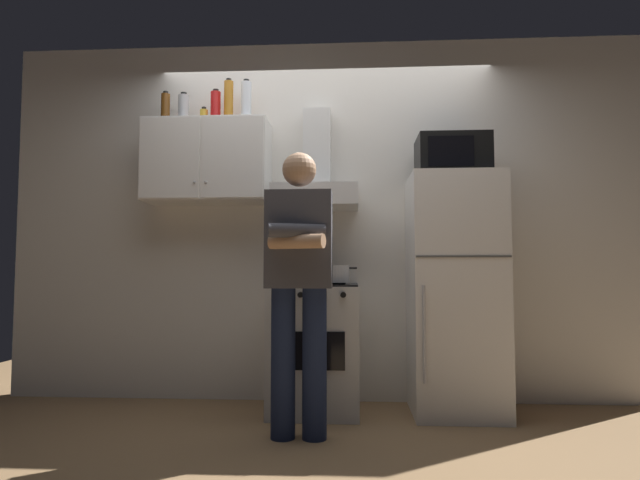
# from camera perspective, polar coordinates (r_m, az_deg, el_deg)

# --- Properties ---
(ground_plane) EXTENTS (7.00, 7.00, 0.00)m
(ground_plane) POSITION_cam_1_polar(r_m,az_deg,el_deg) (3.52, 0.00, -19.02)
(ground_plane) COLOR olive
(back_wall_tiled) EXTENTS (4.80, 0.10, 2.70)m
(back_wall_tiled) POSITION_cam_1_polar(r_m,az_deg,el_deg) (4.02, 0.53, 2.29)
(back_wall_tiled) COLOR silver
(back_wall_tiled) RESTS_ON ground_plane
(upper_cabinet) EXTENTS (0.90, 0.37, 0.60)m
(upper_cabinet) POSITION_cam_1_polar(r_m,az_deg,el_deg) (4.00, -12.05, 8.22)
(upper_cabinet) COLOR white
(stove_oven) EXTENTS (0.60, 0.62, 0.87)m
(stove_oven) POSITION_cam_1_polar(r_m,az_deg,el_deg) (3.68, -0.55, -11.47)
(stove_oven) COLOR silver
(stove_oven) RESTS_ON ground_plane
(range_hood) EXTENTS (0.60, 0.44, 0.75)m
(range_hood) POSITION_cam_1_polar(r_m,az_deg,el_deg) (3.83, -0.40, 6.32)
(range_hood) COLOR white
(refrigerator) EXTENTS (0.60, 0.62, 1.60)m
(refrigerator) POSITION_cam_1_polar(r_m,az_deg,el_deg) (3.71, 14.33, -5.60)
(refrigerator) COLOR white
(refrigerator) RESTS_ON ground_plane
(microwave) EXTENTS (0.48, 0.37, 0.28)m
(microwave) POSITION_cam_1_polar(r_m,az_deg,el_deg) (3.81, 14.05, 8.68)
(microwave) COLOR black
(microwave) RESTS_ON refrigerator
(person_standing) EXTENTS (0.38, 0.33, 1.64)m
(person_standing) POSITION_cam_1_polar(r_m,az_deg,el_deg) (3.05, -2.29, -4.25)
(person_standing) COLOR #192342
(person_standing) RESTS_ON ground_plane
(cooking_pot) EXTENTS (0.32, 0.22, 0.11)m
(cooking_pot) POSITION_cam_1_polar(r_m,az_deg,el_deg) (3.52, 1.43, -3.69)
(cooking_pot) COLOR #B7BABF
(cooking_pot) RESTS_ON stove_oven
(bottle_soda_red) EXTENTS (0.07, 0.07, 0.25)m
(bottle_soda_red) POSITION_cam_1_polar(r_m,az_deg,el_deg) (4.11, -11.20, 13.90)
(bottle_soda_red) COLOR red
(bottle_soda_red) RESTS_ON upper_cabinet
(bottle_vodka_clear) EXTENTS (0.08, 0.08, 0.32)m
(bottle_vodka_clear) POSITION_cam_1_polar(r_m,az_deg,el_deg) (4.06, -7.97, 14.57)
(bottle_vodka_clear) COLOR silver
(bottle_vodka_clear) RESTS_ON upper_cabinet
(bottle_canister_steel) EXTENTS (0.08, 0.08, 0.23)m
(bottle_canister_steel) POSITION_cam_1_polar(r_m,az_deg,el_deg) (4.17, -14.50, 13.54)
(bottle_canister_steel) COLOR #B2B5BA
(bottle_canister_steel) RESTS_ON upper_cabinet
(bottle_liquor_amber) EXTENTS (0.07, 0.07, 0.32)m
(bottle_liquor_amber) POSITION_cam_1_polar(r_m,az_deg,el_deg) (4.08, -9.83, 14.54)
(bottle_liquor_amber) COLOR #B7721E
(bottle_liquor_amber) RESTS_ON upper_cabinet
(bottle_spice_jar) EXTENTS (0.06, 0.06, 0.12)m
(bottle_spice_jar) POSITION_cam_1_polar(r_m,az_deg,el_deg) (4.13, -12.42, 12.91)
(bottle_spice_jar) COLOR gold
(bottle_spice_jar) RESTS_ON upper_cabinet
(bottle_beer_brown) EXTENTS (0.07, 0.07, 0.24)m
(bottle_beer_brown) POSITION_cam_1_polar(r_m,az_deg,el_deg) (4.21, -16.33, 13.48)
(bottle_beer_brown) COLOR brown
(bottle_beer_brown) RESTS_ON upper_cabinet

